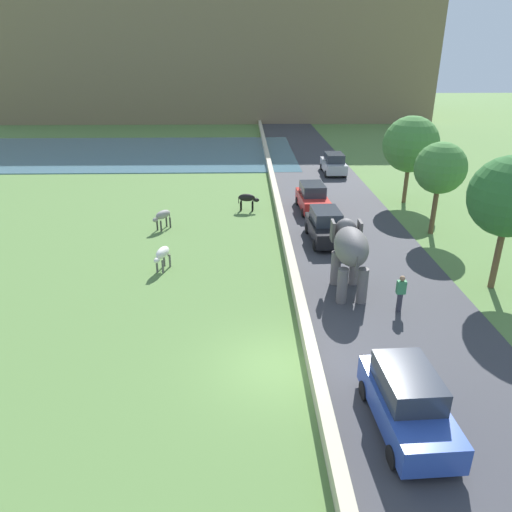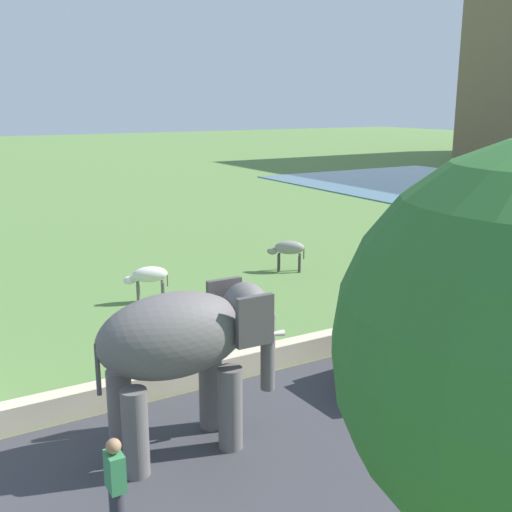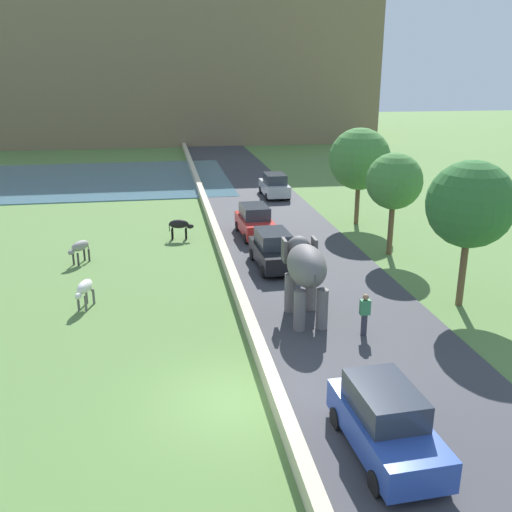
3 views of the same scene
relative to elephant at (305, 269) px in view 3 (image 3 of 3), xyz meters
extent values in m
plane|color=#567A3D|center=(-3.43, -5.38, -2.04)|extent=(220.00, 220.00, 0.00)
cube|color=#38383D|center=(1.57, 14.62, -2.01)|extent=(7.00, 120.00, 0.06)
cube|color=beige|center=(-2.23, 12.62, -1.75)|extent=(0.40, 110.00, 0.58)
cube|color=slate|center=(-17.43, 31.23, -2.00)|extent=(36.00, 18.00, 0.08)
cube|color=#7F6B4C|center=(-9.43, 65.65, 9.92)|extent=(64.00, 28.00, 23.92)
ellipsoid|color=#605B5B|center=(0.00, -0.22, 0.20)|extent=(1.46, 2.73, 1.50)
cylinder|color=#605B5B|center=(-0.41, 0.66, -1.24)|extent=(0.44, 0.44, 1.60)
cylinder|color=#605B5B|center=(0.43, 0.64, -1.24)|extent=(0.44, 0.44, 1.60)
cylinder|color=#605B5B|center=(-0.44, -1.09, -1.24)|extent=(0.44, 0.44, 1.60)
cylinder|color=#605B5B|center=(0.40, -1.11, -1.24)|extent=(0.44, 0.44, 1.60)
ellipsoid|color=#605B5B|center=(0.03, 1.19, 0.39)|extent=(1.02, 0.92, 1.10)
cube|color=#484444|center=(-0.58, 1.07, 0.43)|extent=(0.14, 0.70, 0.90)
cube|color=#484444|center=(0.62, 1.04, 0.43)|extent=(0.14, 0.70, 0.90)
cylinder|color=#605B5B|center=(0.04, 1.66, -0.50)|extent=(0.28, 0.28, 1.50)
cone|color=silver|center=(-0.18, 1.60, -0.05)|extent=(0.13, 0.56, 0.17)
cone|color=silver|center=(0.25, 1.59, -0.05)|extent=(0.13, 0.56, 0.17)
cylinder|color=#484444|center=(-0.03, -1.55, -0.15)|extent=(0.08, 0.08, 0.90)
cylinder|color=#33333D|center=(1.75, -1.88, -1.61)|extent=(0.22, 0.22, 0.85)
cube|color=#388451|center=(1.75, -1.88, -0.91)|extent=(0.36, 0.22, 0.56)
sphere|color=#997051|center=(1.75, -1.88, -0.52)|extent=(0.22, 0.22, 0.22)
cube|color=red|center=(0.00, 11.48, -1.34)|extent=(1.86, 4.07, 0.80)
cube|color=#2D333D|center=(-0.01, 11.68, -0.59)|extent=(1.53, 2.26, 0.70)
cylinder|color=black|center=(0.86, 10.22, -1.74)|extent=(0.20, 0.61, 0.60)
cylinder|color=black|center=(-0.76, 10.15, -1.74)|extent=(0.20, 0.61, 0.60)
cylinder|color=black|center=(0.75, 12.82, -1.74)|extent=(0.20, 0.61, 0.60)
cylinder|color=black|center=(-0.87, 12.75, -1.74)|extent=(0.20, 0.61, 0.60)
cube|color=#2D4CA8|center=(0.00, -8.37, -1.34)|extent=(1.89, 4.08, 0.80)
cube|color=#2D333D|center=(-0.01, -8.17, -0.59)|extent=(1.55, 2.27, 0.70)
cylinder|color=black|center=(0.87, -9.63, -1.74)|extent=(0.21, 0.61, 0.60)
cylinder|color=black|center=(-0.75, -9.71, -1.74)|extent=(0.21, 0.61, 0.60)
cylinder|color=black|center=(0.74, -7.03, -1.74)|extent=(0.21, 0.61, 0.60)
cylinder|color=black|center=(-0.88, -7.11, -1.74)|extent=(0.21, 0.61, 0.60)
cube|color=#B7B7BC|center=(3.15, 21.78, -1.34)|extent=(1.70, 4.00, 0.80)
cube|color=#2D333D|center=(3.15, 21.58, -0.59)|extent=(1.45, 2.20, 0.70)
cylinder|color=black|center=(2.34, 23.08, -1.74)|extent=(0.18, 0.60, 0.60)
cylinder|color=black|center=(3.95, 23.08, -1.74)|extent=(0.18, 0.60, 0.60)
cylinder|color=black|center=(2.34, 20.48, -1.74)|extent=(0.18, 0.60, 0.60)
cylinder|color=black|center=(3.95, 20.48, -1.74)|extent=(0.18, 0.60, 0.60)
cube|color=black|center=(0.00, 5.97, -1.34)|extent=(1.85, 4.06, 0.80)
cube|color=#2D333D|center=(-0.01, 6.17, -0.59)|extent=(1.53, 2.25, 0.70)
cylinder|color=black|center=(0.85, 4.70, -1.74)|extent=(0.20, 0.61, 0.60)
cylinder|color=black|center=(-0.76, 4.64, -1.74)|extent=(0.20, 0.61, 0.60)
cylinder|color=black|center=(0.75, 7.30, -1.74)|extent=(0.20, 0.61, 0.60)
cylinder|color=black|center=(-0.86, 7.24, -1.74)|extent=(0.20, 0.61, 0.60)
ellipsoid|color=black|center=(-4.33, 11.68, -1.14)|extent=(1.14, 0.57, 0.50)
cylinder|color=black|center=(-3.93, 11.79, -1.71)|extent=(0.10, 0.10, 0.65)
cylinder|color=black|center=(-3.97, 11.48, -1.71)|extent=(0.10, 0.10, 0.65)
cylinder|color=black|center=(-4.69, 11.88, -1.71)|extent=(0.10, 0.10, 0.65)
cylinder|color=black|center=(-4.73, 11.57, -1.71)|extent=(0.10, 0.10, 0.65)
ellipsoid|color=black|center=(-3.70, 11.61, -1.29)|extent=(0.43, 0.29, 0.26)
cone|color=beige|center=(-3.69, 11.70, -1.12)|extent=(0.04, 0.04, 0.12)
cone|color=beige|center=(-3.71, 11.52, -1.12)|extent=(0.04, 0.04, 0.12)
cylinder|color=black|center=(-4.86, 11.74, -1.34)|extent=(0.04, 0.04, 0.45)
ellipsoid|color=gray|center=(-9.29, 8.27, -1.14)|extent=(1.00, 1.15, 0.50)
cylinder|color=#373533|center=(-9.39, 7.87, -1.71)|extent=(0.10, 0.10, 0.65)
cylinder|color=#373533|center=(-9.64, 8.05, -1.71)|extent=(0.10, 0.10, 0.65)
cylinder|color=#373533|center=(-8.94, 8.49, -1.71)|extent=(0.10, 0.10, 0.65)
cylinder|color=#373533|center=(-9.19, 8.67, -1.71)|extent=(0.10, 0.10, 0.65)
ellipsoid|color=gray|center=(-9.66, 7.76, -1.29)|extent=(0.43, 0.46, 0.26)
cone|color=beige|center=(-9.58, 7.70, -1.12)|extent=(0.04, 0.04, 0.12)
cone|color=beige|center=(-9.73, 7.81, -1.12)|extent=(0.04, 0.04, 0.12)
cylinder|color=#373533|center=(-8.97, 8.71, -1.34)|extent=(0.04, 0.04, 0.45)
ellipsoid|color=silver|center=(-8.42, 2.50, -1.14)|extent=(0.75, 1.18, 0.50)
cylinder|color=#595753|center=(-8.39, 2.08, -1.71)|extent=(0.10, 0.10, 0.65)
cylinder|color=#595753|center=(-8.68, 2.17, -1.71)|extent=(0.10, 0.10, 0.65)
cylinder|color=#595753|center=(-8.16, 2.82, -1.71)|extent=(0.10, 0.10, 0.65)
cylinder|color=#595753|center=(-8.45, 2.91, -1.71)|extent=(0.10, 0.10, 0.65)
ellipsoid|color=silver|center=(-8.61, 1.89, -1.29)|extent=(0.35, 0.45, 0.26)
cone|color=beige|center=(-8.53, 1.87, -1.12)|extent=(0.04, 0.04, 0.12)
cone|color=beige|center=(-8.70, 1.92, -1.12)|extent=(0.04, 0.04, 0.12)
cylinder|color=#595753|center=(-8.26, 3.01, -1.34)|extent=(0.04, 0.04, 0.45)
cylinder|color=brown|center=(6.35, 7.15, -0.61)|extent=(0.28, 0.28, 2.85)
sphere|color=#427A38|center=(6.35, 7.15, 1.81)|extent=(2.84, 2.84, 2.84)
cylinder|color=brown|center=(6.59, 0.25, -0.53)|extent=(0.28, 0.28, 3.02)
sphere|color=#2D662D|center=(6.59, 0.25, 2.18)|extent=(3.42, 3.42, 3.42)
cylinder|color=brown|center=(6.67, 13.32, -0.67)|extent=(0.28, 0.28, 2.73)
sphere|color=#427A38|center=(6.67, 13.32, 1.99)|extent=(3.71, 3.71, 3.71)
camera|label=1|loc=(-4.45, -18.83, 7.81)|focal=33.75mm
camera|label=2|loc=(9.38, -4.04, 4.10)|focal=43.58mm
camera|label=3|loc=(-5.18, -19.86, 7.19)|focal=40.37mm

